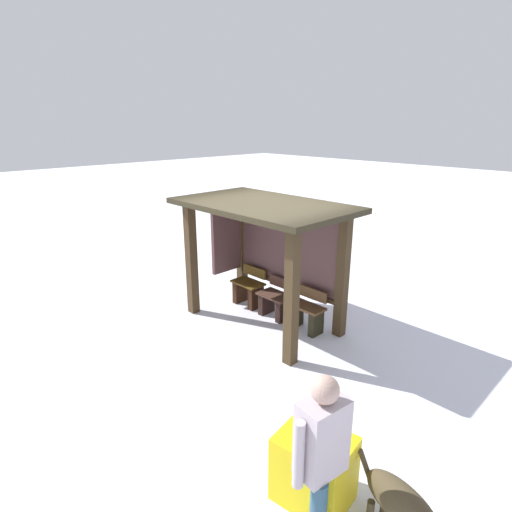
# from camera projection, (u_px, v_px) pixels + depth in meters

# --- Properties ---
(ground_plane) EXTENTS (60.00, 60.00, 0.00)m
(ground_plane) POSITION_uv_depth(u_px,v_px,m) (262.00, 322.00, 7.74)
(ground_plane) COLOR white
(bus_shelter) EXTENTS (3.09, 1.85, 2.25)m
(bus_shelter) POSITION_uv_depth(u_px,v_px,m) (266.00, 232.00, 7.39)
(bus_shelter) COLOR #3D2D1A
(bus_shelter) RESTS_ON ground
(bench_left_inside) EXTENTS (0.66, 0.40, 0.77)m
(bench_left_inside) POSITION_uv_depth(u_px,v_px,m) (249.00, 290.00, 8.40)
(bench_left_inside) COLOR #583E14
(bench_left_inside) RESTS_ON ground
(bench_center_inside) EXTENTS (0.66, 0.41, 0.74)m
(bench_center_inside) POSITION_uv_depth(u_px,v_px,m) (276.00, 302.00, 7.89)
(bench_center_inside) COLOR #462C22
(bench_center_inside) RESTS_ON ground
(bench_right_inside) EXTENTS (0.66, 0.34, 0.76)m
(bench_right_inside) POSITION_uv_depth(u_px,v_px,m) (307.00, 314.00, 7.36)
(bench_right_inside) COLOR brown
(bench_right_inside) RESTS_ON ground
(person_walking) EXTENTS (0.31, 0.59, 1.73)m
(person_walking) POSITION_uv_depth(u_px,v_px,m) (321.00, 453.00, 3.36)
(person_walking) COLOR #BBAEB5
(person_walking) RESTS_ON ground
(dog) EXTENTS (1.10, 0.46, 0.66)m
(dog) POSITION_uv_depth(u_px,v_px,m) (408.00, 510.00, 3.50)
(dog) COLOR #4A3E29
(dog) RESTS_ON ground
(grit_bin) EXTENTS (0.78, 0.66, 0.72)m
(grit_bin) POSITION_uv_depth(u_px,v_px,m) (314.00, 469.00, 4.03)
(grit_bin) COLOR yellow
(grit_bin) RESTS_ON ground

